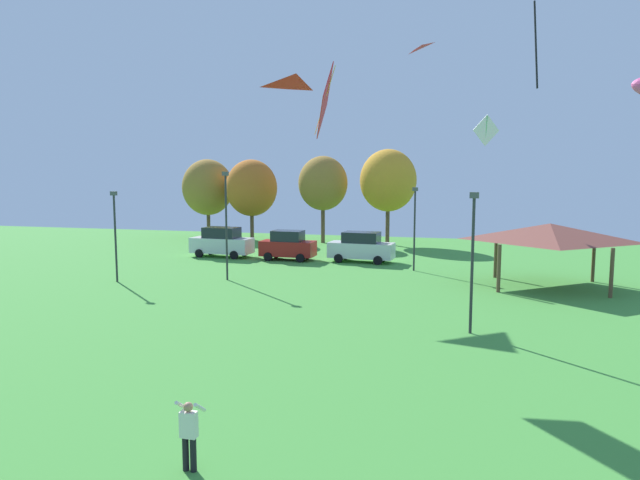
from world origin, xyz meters
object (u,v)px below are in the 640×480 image
park_pavilion (550,233)px  light_post_2 (415,223)px  treeline_tree_2 (323,183)px  light_post_0 (115,230)px  light_post_3 (226,220)px  treeline_tree_1 (252,188)px  treeline_tree_3 (388,181)px  person_standing_near_foreground (189,432)px  kite_flying_1 (325,100)px  parked_car_second_from_left (288,245)px  kite_flying_2 (486,130)px  kite_flying_6 (435,54)px  treeline_tree_0 (208,187)px  parked_car_leftmost (222,242)px  parked_car_third_from_left (361,247)px  light_post_1 (472,254)px  kite_flying_3 (296,89)px

park_pavilion → light_post_2: 8.61m
light_post_2 → treeline_tree_2: bearing=126.0°
light_post_0 → light_post_3: 6.49m
treeline_tree_1 → treeline_tree_3: treeline_tree_3 is taller
person_standing_near_foreground → kite_flying_1: kite_flying_1 is taller
treeline_tree_1 → light_post_2: bearing=-39.4°
kite_flying_1 → parked_car_second_from_left: (-7.46, 17.93, -8.10)m
kite_flying_2 → kite_flying_6: 7.11m
light_post_0 → treeline_tree_0: 24.61m
kite_flying_1 → parked_car_second_from_left: 21.04m
light_post_3 → treeline_tree_2: (0.84, 19.62, 1.85)m
person_standing_near_foreground → parked_car_leftmost: 32.31m
light_post_3 → light_post_2: bearing=30.7°
parked_car_leftmost → treeline_tree_3: bearing=47.7°
person_standing_near_foreground → treeline_tree_2: 41.37m
person_standing_near_foreground → light_post_3: (-8.44, 20.78, 2.77)m
treeline_tree_1 → light_post_3: bearing=-72.4°
parked_car_third_from_left → light_post_0: bearing=-133.9°
kite_flying_1 → treeline_tree_1: size_ratio=0.38×
kite_flying_6 → light_post_1: kite_flying_6 is taller
parked_car_leftmost → parked_car_third_from_left: 10.89m
kite_flying_6 → light_post_3: (-12.08, 0.53, -8.85)m
light_post_3 → treeline_tree_1: size_ratio=0.84×
treeline_tree_2 → kite_flying_1: bearing=-75.2°
parked_car_leftmost → light_post_3: light_post_3 is taller
light_post_2 → treeline_tree_1: size_ratio=0.71×
treeline_tree_2 → light_post_0: bearing=-107.6°
light_post_0 → park_pavilion: bearing=11.5°
treeline_tree_2 → treeline_tree_1: bearing=175.4°
light_post_3 → treeline_tree_2: bearing=87.5°
parked_car_leftmost → treeline_tree_2: treeline_tree_2 is taller
person_standing_near_foreground → light_post_2: bearing=50.3°
person_standing_near_foreground → treeline_tree_1: 43.79m
treeline_tree_0 → kite_flying_2: bearing=-32.1°
light_post_1 → treeline_tree_2: size_ratio=0.70×
parked_car_third_from_left → treeline_tree_3: treeline_tree_3 is taller
kite_flying_1 → treeline_tree_2: 30.18m
parked_car_second_from_left → kite_flying_1: bearing=-66.5°
park_pavilion → treeline_tree_3: bearing=124.0°
park_pavilion → treeline_tree_2: treeline_tree_2 is taller
person_standing_near_foreground → treeline_tree_0: bearing=80.2°
kite_flying_1 → parked_car_third_from_left: size_ratio=0.62×
treeline_tree_1 → person_standing_near_foreground: bearing=-70.1°
kite_flying_2 → treeline_tree_2: bearing=133.7°
kite_flying_2 → light_post_1: size_ratio=0.33×
park_pavilion → treeline_tree_1: size_ratio=0.92×
kite_flying_3 → light_post_1: kite_flying_3 is taller
person_standing_near_foreground → light_post_2: size_ratio=0.29×
parked_car_third_from_left → light_post_3: (-6.48, -9.03, 2.56)m
kite_flying_3 → treeline_tree_0: (-16.14, 21.64, -6.10)m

